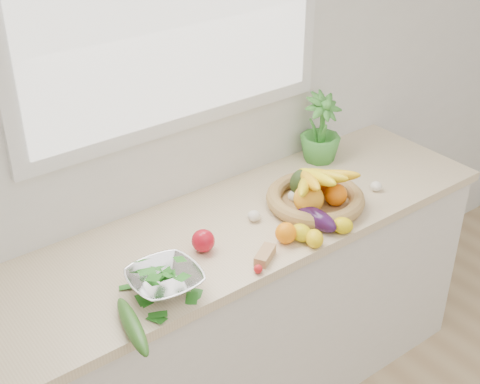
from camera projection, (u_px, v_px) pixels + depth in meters
back_wall at (176, 91)px, 2.45m from camera, size 4.50×0.02×2.70m
counter_cabinet at (227, 324)px, 2.72m from camera, size 2.20×0.58×0.86m
countertop at (226, 233)px, 2.49m from camera, size 2.24×0.62×0.04m
orange_loose at (286, 233)px, 2.39m from camera, size 0.08×0.08×0.08m
lemon_a at (301, 233)px, 2.40m from camera, size 0.08×0.09×0.06m
lemon_b at (315, 239)px, 2.37m from camera, size 0.09×0.10×0.06m
lemon_c at (343, 225)px, 2.44m from camera, size 0.10×0.10×0.06m
apple at (203, 241)px, 2.34m from camera, size 0.09×0.09×0.08m
ginger at (265, 255)px, 2.31m from camera, size 0.12×0.09×0.03m
garlic_a at (254, 216)px, 2.52m from camera, size 0.06×0.06×0.04m
garlic_b at (295, 196)px, 2.63m from camera, size 0.06×0.06×0.05m
garlic_c at (376, 186)px, 2.71m from camera, size 0.05×0.05×0.04m
eggplant at (317, 219)px, 2.47m from camera, size 0.08×0.19×0.07m
cucumber at (132, 326)px, 1.99m from camera, size 0.11×0.28×0.05m
radish at (258, 269)px, 2.24m from camera, size 0.04×0.04×0.03m
potted_herb at (321, 130)px, 2.88m from camera, size 0.18×0.18×0.32m
fruit_basket at (315, 194)px, 2.59m from camera, size 0.44×0.44×0.19m
colander_with_spinach at (164, 277)px, 2.13m from camera, size 0.25×0.25×0.12m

